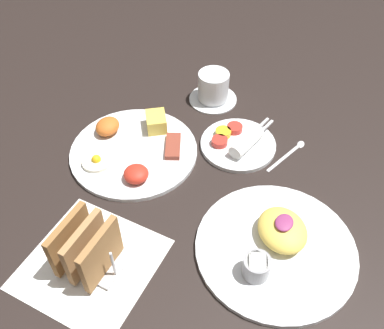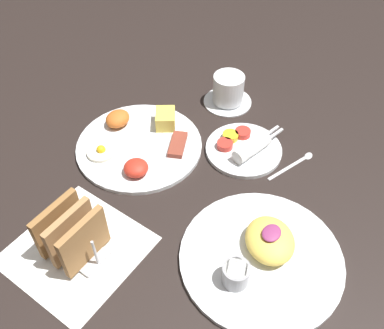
{
  "view_description": "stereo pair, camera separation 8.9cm",
  "coord_description": "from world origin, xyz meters",
  "px_view_note": "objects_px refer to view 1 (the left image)",
  "views": [
    {
      "loc": [
        -0.47,
        -0.24,
        0.68
      ],
      "look_at": [
        0.07,
        0.04,
        0.03
      ],
      "focal_mm": 40.0,
      "sensor_mm": 36.0,
      "label": 1
    },
    {
      "loc": [
        -0.43,
        -0.31,
        0.68
      ],
      "look_at": [
        0.07,
        0.04,
        0.03
      ],
      "focal_mm": 40.0,
      "sensor_mm": 36.0,
      "label": 2
    }
  ],
  "objects_px": {
    "plate_breakfast": "(133,148)",
    "toast_rack": "(86,248)",
    "plate_condiments": "(239,143)",
    "coffee_cup": "(213,88)",
    "plate_foreground": "(276,244)"
  },
  "relations": [
    {
      "from": "plate_condiments",
      "to": "plate_foreground",
      "type": "height_order",
      "value": "plate_foreground"
    },
    {
      "from": "toast_rack",
      "to": "coffee_cup",
      "type": "relative_size",
      "value": 0.97
    },
    {
      "from": "plate_breakfast",
      "to": "toast_rack",
      "type": "distance_m",
      "value": 0.29
    },
    {
      "from": "plate_condiments",
      "to": "coffee_cup",
      "type": "bearing_deg",
      "value": 44.04
    },
    {
      "from": "plate_breakfast",
      "to": "coffee_cup",
      "type": "distance_m",
      "value": 0.26
    },
    {
      "from": "plate_condiments",
      "to": "plate_breakfast",
      "type": "bearing_deg",
      "value": 121.35
    },
    {
      "from": "plate_breakfast",
      "to": "plate_condiments",
      "type": "relative_size",
      "value": 1.59
    },
    {
      "from": "plate_condiments",
      "to": "coffee_cup",
      "type": "distance_m",
      "value": 0.18
    },
    {
      "from": "plate_foreground",
      "to": "plate_breakfast",
      "type": "bearing_deg",
      "value": 75.4
    },
    {
      "from": "plate_breakfast",
      "to": "coffee_cup",
      "type": "height_order",
      "value": "coffee_cup"
    },
    {
      "from": "plate_condiments",
      "to": "coffee_cup",
      "type": "xyz_separation_m",
      "value": [
        0.13,
        0.12,
        0.02
      ]
    },
    {
      "from": "plate_breakfast",
      "to": "coffee_cup",
      "type": "bearing_deg",
      "value": -17.57
    },
    {
      "from": "plate_breakfast",
      "to": "toast_rack",
      "type": "bearing_deg",
      "value": -162.85
    },
    {
      "from": "plate_breakfast",
      "to": "toast_rack",
      "type": "xyz_separation_m",
      "value": [
        -0.27,
        -0.08,
        0.04
      ]
    },
    {
      "from": "plate_condiments",
      "to": "plate_foreground",
      "type": "distance_m",
      "value": 0.27
    }
  ]
}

